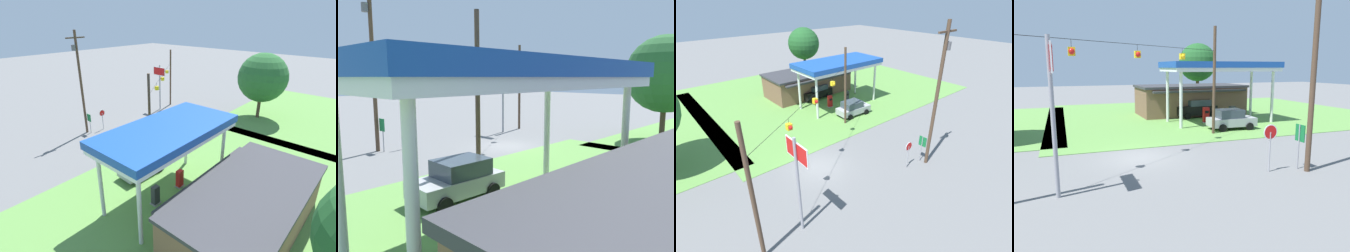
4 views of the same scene
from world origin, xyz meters
TOP-DOWN VIEW (x-y plane):
  - ground_plane at (0.00, 0.00)m, footprint 160.00×160.00m
  - gas_station_canopy at (10.29, 9.90)m, footprint 10.83×5.21m
  - fuel_pump_near at (8.86, 9.90)m, footprint 0.71×0.56m
  - fuel_pump_far at (11.72, 9.90)m, footprint 0.71×0.56m
  - car_at_pumps_front at (9.51, 6.17)m, footprint 4.13×2.23m
  - car_at_pumps_rear at (9.38, 13.63)m, footprint 4.57×2.38m
  - stop_sign_roadside at (5.71, -4.89)m, footprint 0.80×0.08m
  - stop_sign_overhead at (-4.52, -4.73)m, footprint 0.22×2.19m
  - route_sign at (7.47, -5.01)m, footprint 0.10×0.70m
  - utility_pole_main at (7.67, -5.52)m, footprint 2.20×0.44m
  - signal_span_gantry at (-0.00, -0.01)m, footprint 14.81×10.24m
  - tree_west_verge at (-10.90, 7.91)m, footprint 6.44×6.44m

SIDE VIEW (x-z plane):
  - ground_plane at x=0.00m, z-range 0.00..0.00m
  - fuel_pump_near at x=8.86m, z-range -0.04..1.50m
  - fuel_pump_far at x=11.72m, z-range -0.04..1.50m
  - car_at_pumps_front at x=9.51m, z-range 0.02..1.80m
  - car_at_pumps_rear at x=9.38m, z-range 0.03..1.95m
  - route_sign at x=7.47m, z-range 0.51..2.91m
  - stop_sign_roadside at x=5.71m, z-range 0.56..3.06m
  - signal_span_gantry at x=0.00m, z-range 0.31..8.81m
  - stop_sign_overhead at x=-4.52m, z-range 1.42..8.03m
  - gas_station_canopy at x=10.29m, z-range 2.40..8.26m
  - tree_west_verge at x=-10.90m, z-range 1.17..9.95m
  - utility_pole_main at x=7.67m, z-range 0.64..12.40m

